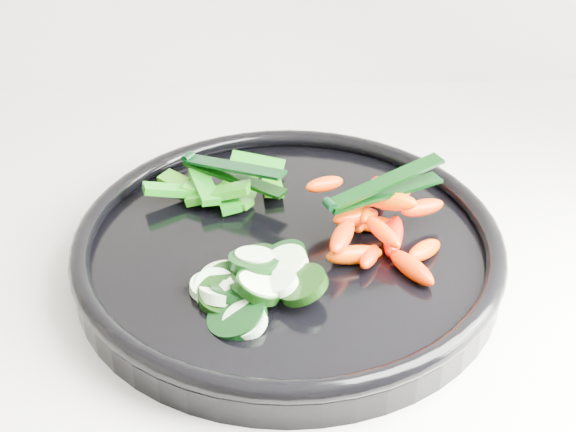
{
  "coord_description": "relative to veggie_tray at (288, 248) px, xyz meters",
  "views": [
    {
      "loc": [
        -0.03,
        1.07,
        1.37
      ],
      "look_at": [
        -0.01,
        1.63,
        0.99
      ],
      "focal_mm": 50.0,
      "sensor_mm": 36.0,
      "label": 1
    }
  ],
  "objects": [
    {
      "name": "veggie_tray",
      "position": [
        0.0,
        0.0,
        0.0
      ],
      "size": [
        0.4,
        0.4,
        0.04
      ],
      "color": "black",
      "rests_on": "counter"
    },
    {
      "name": "cucumber_pile",
      "position": [
        -0.04,
        -0.06,
        0.01
      ],
      "size": [
        0.12,
        0.13,
        0.04
      ],
      "color": "black",
      "rests_on": "veggie_tray"
    },
    {
      "name": "pepper_pile",
      "position": [
        -0.06,
        0.08,
        0.01
      ],
      "size": [
        0.14,
        0.09,
        0.04
      ],
      "color": "#09680E",
      "rests_on": "veggie_tray"
    },
    {
      "name": "carrot_pile",
      "position": [
        0.08,
        0.01,
        0.02
      ],
      "size": [
        0.13,
        0.17,
        0.06
      ],
      "color": "#F41500",
      "rests_on": "veggie_tray"
    },
    {
      "name": "tong_carrot",
      "position": [
        0.08,
        0.01,
        0.05
      ],
      "size": [
        0.11,
        0.06,
        0.02
      ],
      "color": "black",
      "rests_on": "carrot_pile"
    },
    {
      "name": "tong_pepper",
      "position": [
        -0.05,
        0.08,
        0.03
      ],
      "size": [
        0.1,
        0.08,
        0.02
      ],
      "color": "black",
      "rests_on": "pepper_pile"
    }
  ]
}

